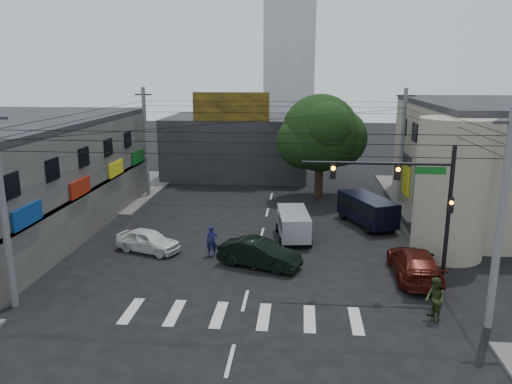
# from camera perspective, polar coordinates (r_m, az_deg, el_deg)

# --- Properties ---
(ground) EXTENTS (160.00, 160.00, 0.00)m
(ground) POSITION_cam_1_polar(r_m,az_deg,el_deg) (26.73, -0.51, -9.49)
(ground) COLOR black
(ground) RESTS_ON ground
(sidewalk_far_left) EXTENTS (16.00, 16.00, 0.15)m
(sidewalk_far_left) POSITION_cam_1_polar(r_m,az_deg,el_deg) (48.27, -20.00, 0.39)
(sidewalk_far_left) COLOR #514F4C
(sidewalk_far_left) RESTS_ON ground
(sidewalk_far_right) EXTENTS (16.00, 16.00, 0.15)m
(sidewalk_far_right) POSITION_cam_1_polar(r_m,az_deg,el_deg) (46.38, 24.64, -0.56)
(sidewalk_far_right) COLOR #514F4C
(sidewalk_far_right) RESTS_ON ground
(corner_column) EXTENTS (4.00, 4.00, 8.00)m
(corner_column) POSITION_cam_1_polar(r_m,az_deg,el_deg) (30.40, 21.39, 0.35)
(corner_column) COLOR gray
(corner_column) RESTS_ON ground
(building_far) EXTENTS (14.00, 10.00, 6.00)m
(building_far) POSITION_cam_1_polar(r_m,az_deg,el_deg) (51.40, -2.06, 5.32)
(building_far) COLOR #232326
(building_far) RESTS_ON ground
(billboard) EXTENTS (7.00, 0.30, 2.60)m
(billboard) POSITION_cam_1_polar(r_m,az_deg,el_deg) (46.11, -2.88, 9.71)
(billboard) COLOR olive
(billboard) RESTS_ON building_far
(tower_distant) EXTENTS (9.00, 9.00, 44.00)m
(tower_distant) POSITION_cam_1_polar(r_m,az_deg,el_deg) (95.15, 3.98, 20.66)
(tower_distant) COLOR silver
(tower_distant) RESTS_ON ground
(street_tree) EXTENTS (6.40, 6.40, 8.70)m
(street_tree) POSITION_cam_1_polar(r_m,az_deg,el_deg) (41.77, 7.35, 6.68)
(street_tree) COLOR black
(street_tree) RESTS_ON ground
(traffic_gantry) EXTENTS (7.10, 0.35, 7.20)m
(traffic_gantry) POSITION_cam_1_polar(r_m,az_deg,el_deg) (24.70, 17.59, -0.29)
(traffic_gantry) COLOR black
(traffic_gantry) RESTS_ON ground
(utility_pole_near_left) EXTENTS (0.32, 0.32, 9.20)m
(utility_pole_near_left) POSITION_cam_1_polar(r_m,az_deg,el_deg) (24.52, -26.94, -1.82)
(utility_pole_near_left) COLOR #59595B
(utility_pole_near_left) RESTS_ON ground
(utility_pole_near_right) EXTENTS (0.32, 0.32, 9.20)m
(utility_pole_near_right) POSITION_cam_1_polar(r_m,az_deg,el_deg) (22.29, 26.14, -3.18)
(utility_pole_near_right) COLOR #59595B
(utility_pole_near_right) RESTS_ON ground
(utility_pole_far_left) EXTENTS (0.32, 0.32, 9.20)m
(utility_pole_far_left) POSITION_cam_1_polar(r_m,az_deg,el_deg) (42.88, -12.48, 5.47)
(utility_pole_far_left) COLOR #59595B
(utility_pole_far_left) RESTS_ON ground
(utility_pole_far_right) EXTENTS (0.32, 0.32, 9.20)m
(utility_pole_far_right) POSITION_cam_1_polar(r_m,az_deg,el_deg) (41.65, 16.36, 5.00)
(utility_pole_far_right) COLOR #59595B
(utility_pole_far_right) RESTS_ON ground
(dark_sedan) EXTENTS (4.54, 5.61, 1.51)m
(dark_sedan) POSITION_cam_1_polar(r_m,az_deg,el_deg) (27.57, 0.41, -7.05)
(dark_sedan) COLOR black
(dark_sedan) RESTS_ON ground
(white_compact) EXTENTS (4.14, 5.00, 1.36)m
(white_compact) POSITION_cam_1_polar(r_m,az_deg,el_deg) (30.52, -12.22, -5.44)
(white_compact) COLOR silver
(white_compact) RESTS_ON ground
(maroon_sedan) EXTENTS (2.23, 5.41, 1.56)m
(maroon_sedan) POSITION_cam_1_polar(r_m,az_deg,el_deg) (27.43, 17.67, -7.79)
(maroon_sedan) COLOR #410F09
(maroon_sedan) RESTS_ON ground
(silver_minivan) EXTENTS (4.68, 2.79, 1.83)m
(silver_minivan) POSITION_cam_1_polar(r_m,az_deg,el_deg) (31.93, 4.29, -3.84)
(silver_minivan) COLOR #B2B6BB
(silver_minivan) RESTS_ON ground
(navy_van) EXTENTS (6.57, 5.76, 2.05)m
(navy_van) POSITION_cam_1_polar(r_m,az_deg,el_deg) (35.48, 12.58, -2.15)
(navy_van) COLOR black
(navy_van) RESTS_ON ground
(traffic_officer) EXTENTS (0.76, 0.60, 1.79)m
(traffic_officer) POSITION_cam_1_polar(r_m,az_deg,el_deg) (29.18, -5.08, -5.62)
(traffic_officer) COLOR #141648
(traffic_officer) RESTS_ON ground
(pedestrian_olive) EXTENTS (1.30, 1.19, 1.94)m
(pedestrian_olive) POSITION_cam_1_polar(r_m,az_deg,el_deg) (23.24, 19.78, -11.46)
(pedestrian_olive) COLOR #2D381A
(pedestrian_olive) RESTS_ON ground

